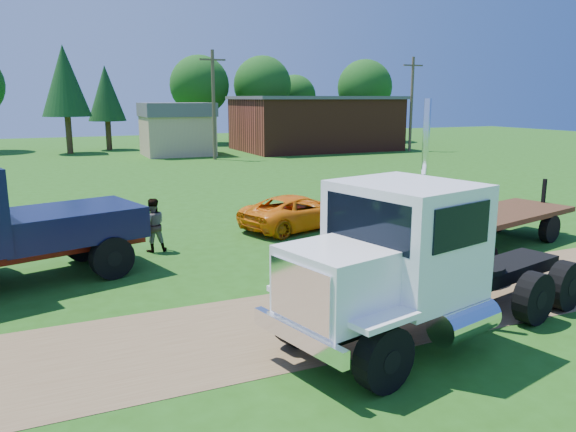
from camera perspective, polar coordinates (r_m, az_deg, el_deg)
name	(u,v)px	position (r m, az deg, el deg)	size (l,w,h in m)	color
ground	(392,307)	(14.42, 10.49, -9.07)	(140.00, 140.00, 0.00)	#215211
dirt_track	(392,307)	(14.42, 10.49, -9.05)	(120.00, 4.20, 0.01)	brown
white_semi_tractor	(408,263)	(12.01, 12.10, -4.66)	(8.65, 4.55, 5.10)	black
orange_pickup	(298,212)	(22.32, 1.03, 0.43)	(2.24, 4.86, 1.35)	orange
flatbed_trailer	(484,222)	(20.59, 19.29, -0.63)	(8.40, 4.28, 2.06)	#332410
spectator_b	(153,225)	(19.46, -13.58, -0.90)	(0.89, 0.69, 1.83)	#999999
brick_building	(315,123)	(57.21, 2.76, 9.42)	(15.40, 10.40, 5.30)	maroon
tan_shed	(177,128)	(52.43, -11.20, 8.73)	(6.20, 5.40, 4.70)	tan
utility_poles	(214,103)	(48.04, -7.56, 11.32)	(42.20, 0.28, 9.00)	brown
tree_row	(174,87)	(62.62, -11.52, 12.69)	(57.28, 13.85, 9.95)	#362516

